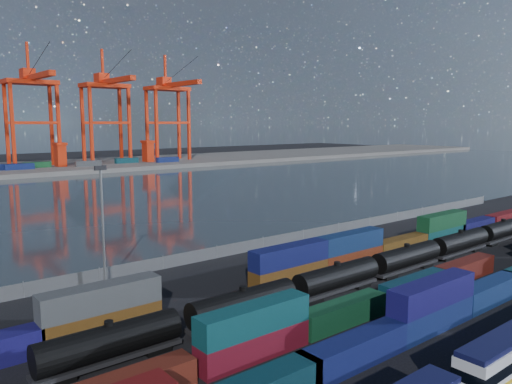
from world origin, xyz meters
TOP-DOWN VIEW (x-y plane):
  - ground at (0.00, 0.00)m, footprint 700.00×700.00m
  - harbor_water at (0.00, 105.00)m, footprint 700.00×700.00m
  - far_quay at (0.00, 210.00)m, footprint 700.00×70.00m
  - container_row_south at (5.49, -10.47)m, footprint 141.28×2.60m
  - container_row_mid at (-18.03, -3.48)m, footprint 128.79×2.48m
  - container_row_north at (2.81, 10.60)m, footprint 142.76×2.60m
  - tanker_string at (15.58, 3.72)m, footprint 122.56×3.02m
  - waterfront_fence at (-0.00, 28.00)m, footprint 160.12×0.12m
  - yard_light_mast at (-30.00, 26.00)m, footprint 1.60×0.40m
  - straddle_carriers at (-2.50, 200.00)m, footprint 140.00×7.00m

SIDE VIEW (x-z plane):
  - ground at x=0.00m, z-range 0.00..0.00m
  - harbor_water at x=0.00m, z-range 0.01..0.01m
  - far_quay at x=0.00m, z-range 0.00..2.00m
  - waterfront_fence at x=0.00m, z-range -0.10..2.10m
  - container_row_mid at x=-18.03m, z-range -0.84..4.45m
  - container_row_south at x=5.49m, z-range -0.65..4.89m
  - tanker_string at x=15.58m, z-range 0.01..4.33m
  - container_row_north at x=2.81m, z-range -0.59..4.95m
  - straddle_carriers at x=-2.50m, z-range 2.27..13.37m
  - yard_light_mast at x=-30.00m, z-range 1.00..17.60m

